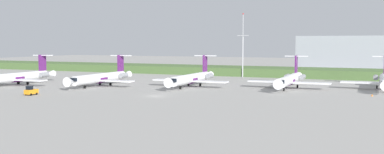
# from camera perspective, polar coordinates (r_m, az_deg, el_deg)

# --- Properties ---
(ground_plane) EXTENTS (500.00, 500.00, 0.00)m
(ground_plane) POSITION_cam_1_polar(r_m,az_deg,el_deg) (130.17, 1.39, -1.06)
(ground_plane) COLOR #9E9B96
(grass_berm) EXTENTS (320.00, 20.00, 3.17)m
(grass_berm) POSITION_cam_1_polar(r_m,az_deg,el_deg) (171.86, 6.93, 0.81)
(grass_berm) COLOR #4C6B38
(grass_berm) RESTS_ON ground
(regional_jet_nearest) EXTENTS (22.81, 31.00, 9.00)m
(regional_jet_nearest) POSITION_cam_1_polar(r_m,az_deg,el_deg) (139.79, -22.29, 0.03)
(regional_jet_nearest) COLOR white
(regional_jet_nearest) RESTS_ON ground
(regional_jet_second) EXTENTS (22.81, 31.00, 9.00)m
(regional_jet_second) POSITION_cam_1_polar(r_m,az_deg,el_deg) (129.52, -12.05, -0.06)
(regional_jet_second) COLOR white
(regional_jet_second) RESTS_ON ground
(regional_jet_third) EXTENTS (22.81, 31.00, 9.00)m
(regional_jet_third) POSITION_cam_1_polar(r_m,az_deg,el_deg) (124.57, -0.01, -0.14)
(regional_jet_third) COLOR white
(regional_jet_third) RESTS_ON ground
(regional_jet_fourth) EXTENTS (22.81, 31.00, 9.00)m
(regional_jet_fourth) POSITION_cam_1_polar(r_m,az_deg,el_deg) (123.40, 12.97, -0.30)
(regional_jet_fourth) COLOR white
(regional_jet_fourth) RESTS_ON ground
(antenna_mast) EXTENTS (4.40, 0.50, 23.89)m
(antenna_mast) POSITION_cam_1_polar(r_m,az_deg,el_deg) (161.00, 6.83, 3.52)
(antenna_mast) COLOR #B2B2B7
(antenna_mast) RESTS_ON ground
(distant_hangar) EXTENTS (65.06, 23.61, 15.81)m
(distant_hangar) POSITION_cam_1_polar(r_m,az_deg,el_deg) (198.42, 23.59, 2.79)
(distant_hangar) COLOR #9EA3AD
(distant_hangar) RESTS_ON ground
(baggage_tug) EXTENTS (1.72, 3.20, 2.30)m
(baggage_tug) POSITION_cam_1_polar(r_m,az_deg,el_deg) (111.75, -20.81, -1.77)
(baggage_tug) COLOR orange
(baggage_tug) RESTS_ON ground
(safety_cone_front_marker) EXTENTS (0.44, 0.44, 0.55)m
(safety_cone_front_marker) POSITION_cam_1_polar(r_m,az_deg,el_deg) (111.09, 23.02, -2.25)
(safety_cone_front_marker) COLOR orange
(safety_cone_front_marker) RESTS_ON ground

